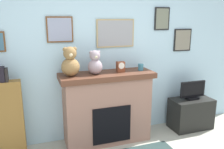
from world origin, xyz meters
TOP-DOWN VIEW (x-y plane):
  - back_wall at (0.00, 2.00)m, footprint 5.20×0.15m
  - fireplace at (-0.02, 1.71)m, footprint 1.41×0.52m
  - bookshelf at (-1.47, 1.74)m, footprint 0.49×0.16m
  - tv_stand at (1.49, 1.64)m, footprint 0.71×0.40m
  - television at (1.49, 1.64)m, footprint 0.47×0.14m
  - candle_jar at (0.52, 1.69)m, footprint 0.08×0.08m
  - mantel_clock at (0.19, 1.69)m, footprint 0.12×0.09m
  - teddy_bear_tan at (-0.56, 1.69)m, footprint 0.26×0.26m
  - teddy_bear_brown at (-0.20, 1.69)m, footprint 0.21×0.21m

SIDE VIEW (x-z plane):
  - tv_stand at x=1.49m, z-range 0.00..0.53m
  - fireplace at x=-0.02m, z-range 0.01..1.10m
  - bookshelf at x=-1.47m, z-range -0.05..1.22m
  - television at x=1.49m, z-range 0.51..0.83m
  - candle_jar at x=0.52m, z-range 1.09..1.19m
  - mantel_clock at x=0.19m, z-range 1.09..1.25m
  - teddy_bear_brown at x=-0.20m, z-range 1.07..1.42m
  - teddy_bear_tan at x=-0.56m, z-range 1.07..1.48m
  - back_wall at x=0.00m, z-range 0.00..2.60m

